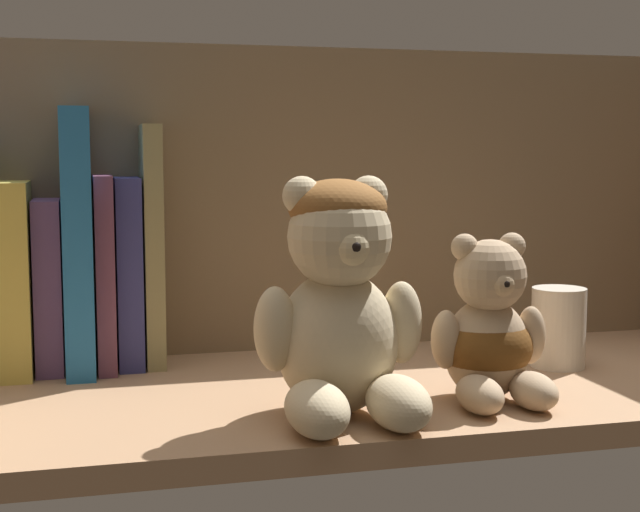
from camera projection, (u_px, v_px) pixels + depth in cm
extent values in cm
cube|color=#A87F5B|center=(339.00, 397.00, 79.31)|extent=(82.72, 31.49, 2.00)
cube|color=#796449|center=(296.00, 210.00, 93.33)|extent=(85.12, 1.20, 32.50)
cube|color=gold|center=(14.00, 276.00, 84.40)|extent=(3.36, 12.80, 17.42)
cube|color=#644473|center=(49.00, 284.00, 85.26)|extent=(2.43, 10.30, 15.77)
cube|color=#2064A3|center=(78.00, 239.00, 85.48)|extent=(2.56, 14.69, 23.94)
cube|color=#66374E|center=(104.00, 270.00, 86.38)|extent=(1.67, 11.99, 17.96)
cube|color=navy|center=(128.00, 271.00, 86.94)|extent=(2.31, 9.70, 17.72)
cube|color=#887F52|center=(151.00, 245.00, 87.23)|extent=(1.75, 9.26, 22.57)
ellipsoid|color=beige|center=(337.00, 342.00, 70.25)|extent=(9.44, 8.66, 11.10)
sphere|color=beige|center=(340.00, 237.00, 68.81)|extent=(7.90, 7.90, 7.90)
sphere|color=beige|center=(302.00, 196.00, 68.27)|extent=(2.96, 2.96, 2.96)
sphere|color=beige|center=(372.00, 195.00, 69.73)|extent=(2.96, 2.96, 2.96)
sphere|color=beige|center=(351.00, 247.00, 66.18)|extent=(2.96, 2.96, 2.96)
sphere|color=black|center=(355.00, 247.00, 65.18)|extent=(1.04, 1.04, 1.04)
ellipsoid|color=beige|center=(317.00, 409.00, 64.79)|extent=(4.57, 7.48, 3.95)
ellipsoid|color=beige|center=(398.00, 403.00, 66.41)|extent=(4.57, 7.48, 3.95)
ellipsoid|color=beige|center=(275.00, 329.00, 68.24)|extent=(3.26, 3.26, 6.42)
ellipsoid|color=beige|center=(401.00, 322.00, 70.89)|extent=(3.26, 3.26, 6.42)
ellipsoid|color=brown|center=(338.00, 207.00, 69.10)|extent=(7.50, 7.50, 4.34)
ellipsoid|color=tan|center=(486.00, 349.00, 74.63)|extent=(7.01, 6.43, 8.25)
sphere|color=tan|center=(490.00, 276.00, 73.56)|extent=(5.87, 5.87, 5.87)
sphere|color=tan|center=(465.00, 247.00, 73.20)|extent=(2.20, 2.20, 2.20)
sphere|color=tan|center=(512.00, 246.00, 74.20)|extent=(2.20, 2.20, 2.20)
sphere|color=tan|center=(501.00, 283.00, 71.59)|extent=(2.20, 2.20, 2.20)
sphere|color=black|center=(506.00, 284.00, 70.84)|extent=(0.77, 0.77, 0.77)
ellipsoid|color=tan|center=(480.00, 395.00, 70.60)|extent=(3.33, 5.52, 2.93)
ellipsoid|color=tan|center=(533.00, 391.00, 71.70)|extent=(3.33, 5.52, 2.93)
ellipsoid|color=tan|center=(446.00, 340.00, 73.22)|extent=(2.40, 2.40, 4.77)
ellipsoid|color=tan|center=(531.00, 335.00, 75.02)|extent=(2.40, 2.40, 4.77)
ellipsoid|color=brown|center=(486.00, 346.00, 74.61)|extent=(7.59, 7.01, 5.77)
cylinder|color=silver|center=(558.00, 327.00, 85.85)|extent=(5.04, 5.04, 7.46)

